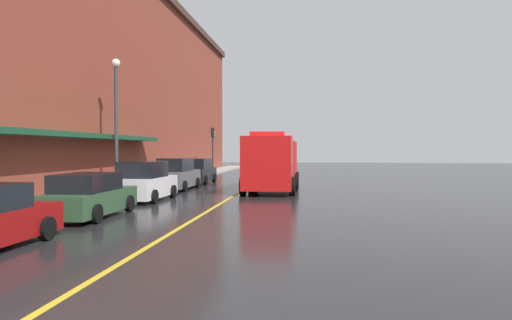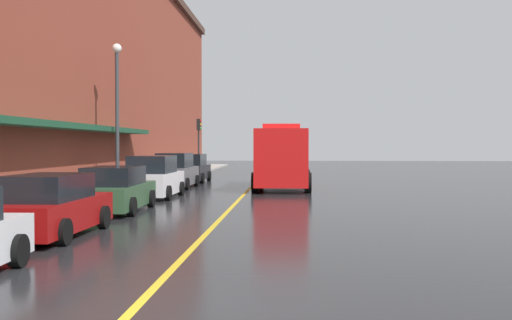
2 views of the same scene
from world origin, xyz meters
The scene contains 15 objects.
ground_plane centered at (0.00, 25.00, 0.00)m, with size 112.00×112.00×0.00m, color #232326.
sidewalk_left centered at (-6.20, 25.00, 0.07)m, with size 2.40×70.00×0.15m, color #9E9B93.
lane_center_stripe centered at (0.00, 25.00, 0.00)m, with size 0.16×70.00×0.01m, color gold.
brick_building_left centered at (-11.87, 23.99, 7.38)m, with size 10.11×64.00×14.74m.
parked_car_1 centered at (-3.90, 6.84, 0.75)m, with size 2.01×4.63×1.59m.
parked_car_2 centered at (-3.93, 12.58, 0.75)m, with size 2.15×4.84×1.58m.
parked_car_3 centered at (-3.87, 18.06, 0.87)m, with size 2.21×4.31×1.87m.
parked_car_4 centered at (-4.04, 24.04, 0.88)m, with size 2.05×4.60×1.90m.
parked_car_5 centered at (-4.04, 29.32, 0.83)m, with size 2.05×4.33×1.78m.
fire_truck centered at (1.76, 23.84, 1.60)m, with size 2.95×7.75×3.36m.
parking_meter_0 centered at (-5.35, 13.44, 1.06)m, with size 0.14×0.18×1.33m.
parking_meter_1 centered at (-5.35, 27.83, 1.06)m, with size 0.14×0.18×1.33m.
parking_meter_2 centered at (-5.35, 27.98, 1.06)m, with size 0.14×0.18×1.33m.
street_lamp_left centered at (-5.95, 19.71, 4.40)m, with size 0.44×0.44×6.94m.
traffic_light_near centered at (-5.29, 40.29, 3.16)m, with size 0.38×0.36×4.30m.
Camera 2 is at (2.24, -8.10, 2.33)m, focal length 42.18 mm.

